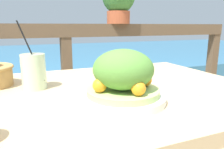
% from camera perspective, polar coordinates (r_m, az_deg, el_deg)
% --- Properties ---
extents(patio_table, '(1.07, 0.80, 0.77)m').
position_cam_1_polar(patio_table, '(0.83, -0.52, -10.93)').
color(patio_table, tan).
rests_on(patio_table, ground_plane).
extents(railing_fence, '(2.80, 0.08, 1.00)m').
position_cam_1_polar(railing_fence, '(1.56, -11.83, 3.80)').
color(railing_fence, brown).
rests_on(railing_fence, ground_plane).
extents(sea_backdrop, '(12.00, 4.00, 0.51)m').
position_cam_1_polar(sea_backdrop, '(4.09, -18.21, 1.64)').
color(sea_backdrop, teal).
rests_on(sea_backdrop, ground_plane).
extents(salad_plate, '(0.25, 0.25, 0.16)m').
position_cam_1_polar(salad_plate, '(0.64, 2.93, -1.20)').
color(salad_plate, white).
rests_on(salad_plate, patio_table).
extents(drink_glass, '(0.09, 0.08, 0.24)m').
position_cam_1_polar(drink_glass, '(0.82, -19.78, 0.77)').
color(drink_glass, beige).
rests_on(drink_glass, patio_table).
extents(potted_plant, '(0.24, 0.24, 0.31)m').
position_cam_1_polar(potted_plant, '(1.67, 1.71, 18.89)').
color(potted_plant, '#A34C2D').
rests_on(potted_plant, railing_fence).
extents(knife, '(0.02, 0.18, 0.00)m').
position_cam_1_polar(knife, '(0.82, 17.57, -3.43)').
color(knife, silver).
rests_on(knife, patio_table).
extents(orange_near_basket, '(0.06, 0.06, 0.06)m').
position_cam_1_polar(orange_near_basket, '(1.16, 7.47, 3.23)').
color(orange_near_basket, orange).
rests_on(orange_near_basket, patio_table).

